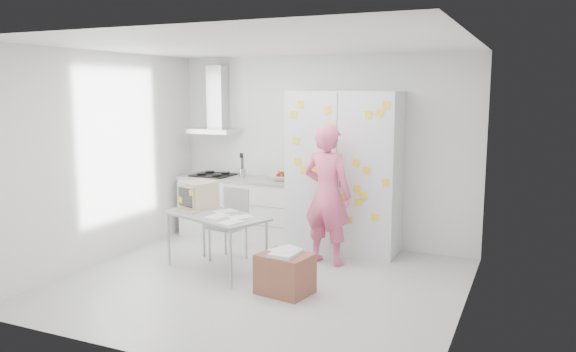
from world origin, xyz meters
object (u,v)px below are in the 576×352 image
at_px(person, 327,195).
at_px(chair, 231,219).
at_px(desk, 204,204).
at_px(cardboard_box, 285,273).

height_order(person, chair, person).
bearing_deg(person, desk, 37.47).
distance_m(person, desk, 1.56).
height_order(desk, cardboard_box, desk).
xyz_separation_m(person, chair, (-1.22, -0.33, -0.37)).
xyz_separation_m(person, desk, (-1.36, -0.74, -0.09)).
height_order(person, desk, person).
xyz_separation_m(desk, cardboard_box, (1.32, -0.47, -0.58)).
distance_m(chair, cardboard_box, 1.49).
bearing_deg(chair, person, 21.88).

